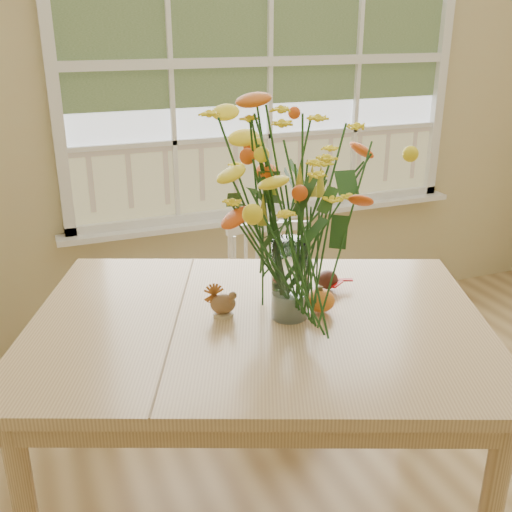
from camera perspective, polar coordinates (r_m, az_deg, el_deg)
name	(u,v)px	position (r m, az deg, el deg)	size (l,w,h in m)	color
wall_back	(267,99)	(3.44, 1.08, 14.76)	(4.00, 0.02, 2.70)	#D2BD86
window	(270,65)	(3.39, 1.36, 17.73)	(2.42, 0.12, 1.74)	silver
dining_table	(258,343)	(2.07, 0.21, -8.27)	(1.82, 1.58, 0.82)	tan
windsor_chair	(272,308)	(2.85, 1.56, -4.93)	(0.45, 0.44, 0.86)	white
flower_vase	(291,201)	(1.89, 3.38, 5.28)	(0.57, 0.57, 0.68)	white
pumpkin	(320,302)	(2.06, 6.13, -4.34)	(0.10, 0.10, 0.08)	#C65C17
turkey_figurine	(223,304)	(2.03, -3.16, -4.58)	(0.10, 0.08, 0.11)	#CCB78C
dark_gourd	(328,281)	(2.24, 6.84, -2.34)	(0.12, 0.08, 0.07)	#38160F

